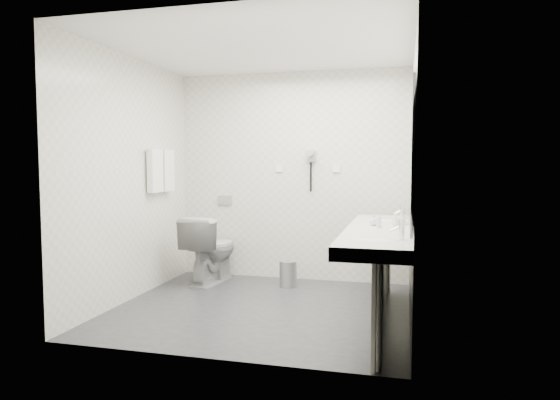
# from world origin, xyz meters

# --- Properties ---
(floor) EXTENTS (2.80, 2.80, 0.00)m
(floor) POSITION_xyz_m (0.00, 0.00, 0.00)
(floor) COLOR #2D2E33
(floor) RESTS_ON ground
(ceiling) EXTENTS (2.80, 2.80, 0.00)m
(ceiling) POSITION_xyz_m (0.00, 0.00, 2.50)
(ceiling) COLOR white
(ceiling) RESTS_ON wall_back
(wall_back) EXTENTS (2.80, 0.00, 2.80)m
(wall_back) POSITION_xyz_m (0.00, 1.30, 1.25)
(wall_back) COLOR silver
(wall_back) RESTS_ON floor
(wall_front) EXTENTS (2.80, 0.00, 2.80)m
(wall_front) POSITION_xyz_m (0.00, -1.30, 1.25)
(wall_front) COLOR silver
(wall_front) RESTS_ON floor
(wall_left) EXTENTS (0.00, 2.60, 2.60)m
(wall_left) POSITION_xyz_m (-1.40, 0.00, 1.25)
(wall_left) COLOR silver
(wall_left) RESTS_ON floor
(wall_right) EXTENTS (0.00, 2.60, 2.60)m
(wall_right) POSITION_xyz_m (1.40, 0.00, 1.25)
(wall_right) COLOR silver
(wall_right) RESTS_ON floor
(vanity_counter) EXTENTS (0.55, 2.20, 0.10)m
(vanity_counter) POSITION_xyz_m (1.12, -0.20, 0.80)
(vanity_counter) COLOR white
(vanity_counter) RESTS_ON floor
(vanity_panel) EXTENTS (0.03, 2.15, 0.75)m
(vanity_panel) POSITION_xyz_m (1.15, -0.20, 0.38)
(vanity_panel) COLOR gray
(vanity_panel) RESTS_ON floor
(vanity_post_near) EXTENTS (0.06, 0.06, 0.75)m
(vanity_post_near) POSITION_xyz_m (1.18, -1.24, 0.38)
(vanity_post_near) COLOR silver
(vanity_post_near) RESTS_ON floor
(vanity_post_far) EXTENTS (0.06, 0.06, 0.75)m
(vanity_post_far) POSITION_xyz_m (1.18, 0.84, 0.38)
(vanity_post_far) COLOR silver
(vanity_post_far) RESTS_ON floor
(mirror) EXTENTS (0.02, 2.20, 1.05)m
(mirror) POSITION_xyz_m (1.39, -0.20, 1.45)
(mirror) COLOR #B2BCC6
(mirror) RESTS_ON wall_right
(basin_near) EXTENTS (0.40, 0.31, 0.05)m
(basin_near) POSITION_xyz_m (1.12, -0.85, 0.83)
(basin_near) COLOR white
(basin_near) RESTS_ON vanity_counter
(basin_far) EXTENTS (0.40, 0.31, 0.05)m
(basin_far) POSITION_xyz_m (1.12, 0.45, 0.83)
(basin_far) COLOR white
(basin_far) RESTS_ON vanity_counter
(faucet_near) EXTENTS (0.04, 0.04, 0.15)m
(faucet_near) POSITION_xyz_m (1.32, -0.85, 0.92)
(faucet_near) COLOR silver
(faucet_near) RESTS_ON vanity_counter
(faucet_far) EXTENTS (0.04, 0.04, 0.15)m
(faucet_far) POSITION_xyz_m (1.32, 0.45, 0.92)
(faucet_far) COLOR silver
(faucet_far) RESTS_ON vanity_counter
(soap_bottle_a) EXTENTS (0.06, 0.06, 0.10)m
(soap_bottle_a) POSITION_xyz_m (1.27, -0.10, 0.90)
(soap_bottle_a) COLOR white
(soap_bottle_a) RESTS_ON vanity_counter
(soap_bottle_b) EXTENTS (0.10, 0.10, 0.09)m
(soap_bottle_b) POSITION_xyz_m (1.07, -0.04, 0.90)
(soap_bottle_b) COLOR white
(soap_bottle_b) RESTS_ON vanity_counter
(soap_bottle_c) EXTENTS (0.05, 0.05, 0.12)m
(soap_bottle_c) POSITION_xyz_m (1.13, -0.16, 0.91)
(soap_bottle_c) COLOR white
(soap_bottle_c) RESTS_ON vanity_counter
(glass_left) EXTENTS (0.07, 0.07, 0.10)m
(glass_left) POSITION_xyz_m (1.35, 0.09, 0.90)
(glass_left) COLOR silver
(glass_left) RESTS_ON vanity_counter
(toilet) EXTENTS (0.55, 0.84, 0.80)m
(toilet) POSITION_xyz_m (-0.87, 0.86, 0.40)
(toilet) COLOR white
(toilet) RESTS_ON floor
(flush_plate) EXTENTS (0.18, 0.02, 0.12)m
(flush_plate) POSITION_xyz_m (-0.85, 1.29, 0.95)
(flush_plate) COLOR #B2B5BA
(flush_plate) RESTS_ON wall_back
(pedal_bin) EXTENTS (0.27, 0.27, 0.28)m
(pedal_bin) POSITION_xyz_m (0.06, 0.88, 0.14)
(pedal_bin) COLOR #B2B5BA
(pedal_bin) RESTS_ON floor
(bin_lid) EXTENTS (0.20, 0.20, 0.02)m
(bin_lid) POSITION_xyz_m (0.06, 0.88, 0.29)
(bin_lid) COLOR #B2B5BA
(bin_lid) RESTS_ON pedal_bin
(towel_rail) EXTENTS (0.02, 0.62, 0.02)m
(towel_rail) POSITION_xyz_m (-1.35, 0.55, 1.55)
(towel_rail) COLOR silver
(towel_rail) RESTS_ON wall_left
(towel_near) EXTENTS (0.07, 0.24, 0.48)m
(towel_near) POSITION_xyz_m (-1.34, 0.41, 1.33)
(towel_near) COLOR white
(towel_near) RESTS_ON towel_rail
(towel_far) EXTENTS (0.07, 0.24, 0.48)m
(towel_far) POSITION_xyz_m (-1.34, 0.69, 1.33)
(towel_far) COLOR white
(towel_far) RESTS_ON towel_rail
(dryer_cradle) EXTENTS (0.10, 0.04, 0.14)m
(dryer_cradle) POSITION_xyz_m (0.25, 1.27, 1.50)
(dryer_cradle) COLOR #9A999F
(dryer_cradle) RESTS_ON wall_back
(dryer_barrel) EXTENTS (0.08, 0.14, 0.08)m
(dryer_barrel) POSITION_xyz_m (0.25, 1.20, 1.53)
(dryer_barrel) COLOR #9A999F
(dryer_barrel) RESTS_ON dryer_cradle
(dryer_cord) EXTENTS (0.02, 0.02, 0.35)m
(dryer_cord) POSITION_xyz_m (0.25, 1.26, 1.25)
(dryer_cord) COLOR black
(dryer_cord) RESTS_ON dryer_cradle
(switch_plate_a) EXTENTS (0.09, 0.02, 0.09)m
(switch_plate_a) POSITION_xyz_m (-0.15, 1.29, 1.35)
(switch_plate_a) COLOR white
(switch_plate_a) RESTS_ON wall_back
(switch_plate_b) EXTENTS (0.09, 0.02, 0.09)m
(switch_plate_b) POSITION_xyz_m (0.55, 1.29, 1.35)
(switch_plate_b) COLOR white
(switch_plate_b) RESTS_ON wall_back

